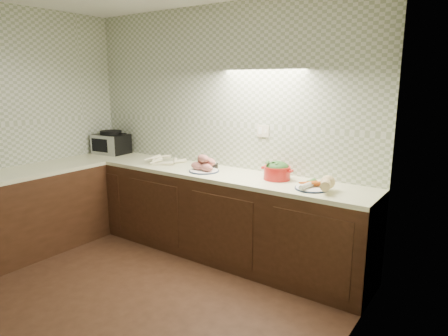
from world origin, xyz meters
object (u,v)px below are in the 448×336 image
Objects in this scene: parsnip_pile at (168,160)px; onion_bowl at (212,165)px; dutch_oven at (277,171)px; sweet_potato_plate at (204,165)px; veg_plate at (319,184)px; toaster_oven at (111,143)px.

onion_bowl is (0.58, 0.05, 0.00)m from parsnip_pile.
sweet_potato_plate is at bearing -171.50° from dutch_oven.
dutch_oven is 0.49m from veg_plate.
onion_bowl is at bearing -4.11° from toaster_oven.
parsnip_pile is 1.09× the size of dutch_oven.
onion_bowl is at bearing 172.64° from veg_plate.
dutch_oven is at bearing 0.14° from parsnip_pile.
dutch_oven reaches higher than onion_bowl.
parsnip_pile is 0.58m from onion_bowl.
sweet_potato_plate is 0.18m from onion_bowl.
onion_bowl is at bearing 175.97° from dutch_oven.
parsnip_pile is 1.11× the size of sweet_potato_plate.
onion_bowl is at bearing 101.46° from sweet_potato_plate.
sweet_potato_plate is at bearing -179.66° from veg_plate.
veg_plate is (2.86, -0.13, -0.09)m from toaster_oven.
parsnip_pile is at bearing -6.12° from toaster_oven.
sweet_potato_plate is 0.78m from dutch_oven.
veg_plate is at bearing -15.14° from dutch_oven.
sweet_potato_plate is at bearing -11.36° from parsnip_pile.
onion_bowl is 0.81m from dutch_oven.
toaster_oven is 1.39× the size of dutch_oven.
parsnip_pile is 2.55× the size of onion_bowl.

